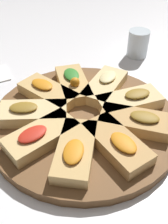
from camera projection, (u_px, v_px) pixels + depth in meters
The scene contains 12 objects.
ground_plane at pixel (84, 123), 0.59m from camera, with size 3.00×3.00×0.00m, color white.
serving_board at pixel (84, 120), 0.59m from camera, with size 0.42×0.42×0.02m, color brown.
focaccia_slice_0 at pixel (117, 143), 0.50m from camera, with size 0.09×0.16×0.03m.
focaccia_slice_1 at pixel (135, 121), 0.55m from camera, with size 0.15×0.14×0.03m.
focaccia_slice_2 at pixel (130, 101), 0.60m from camera, with size 0.15×0.07×0.03m.
focaccia_slice_3 at pixel (105, 86), 0.64m from camera, with size 0.15×0.14×0.03m.
focaccia_slice_4 at pixel (73, 83), 0.65m from camera, with size 0.09×0.15×0.04m.
focaccia_slice_5 at pixel (48, 92), 0.62m from camera, with size 0.13×0.16×0.03m.
focaccia_slice_6 at pixel (32, 113), 0.57m from camera, with size 0.16×0.11×0.03m.
focaccia_slice_7 at pixel (41, 136), 0.51m from camera, with size 0.16×0.11×0.03m.
focaccia_slice_8 at pixel (75, 150), 0.48m from camera, with size 0.13×0.16×0.03m.
water_glass at pixel (138, 44), 0.81m from camera, with size 0.06×0.06×0.08m, color silver.
Camera 1 is at (0.17, 0.40, 0.40)m, focal length 42.00 mm.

